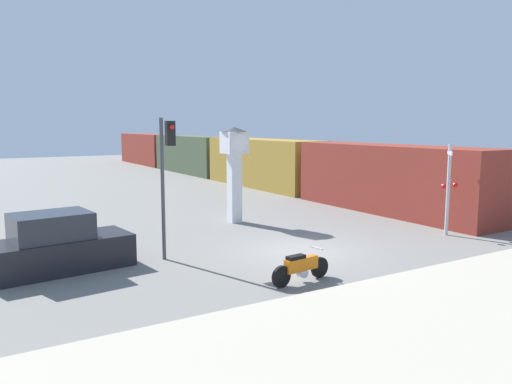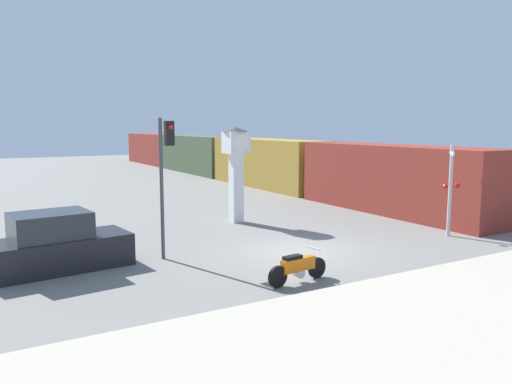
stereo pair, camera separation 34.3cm
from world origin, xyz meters
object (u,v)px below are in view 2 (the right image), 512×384
freight_train (229,158)px  parked_car (56,246)px  clock_tower (236,159)px  motorcycle (298,267)px  traffic_light (165,163)px  railroad_crossing_signal (451,186)px

freight_train → parked_car: size_ratio=11.21×
clock_tower → freight_train: 18.83m
freight_train → parked_car: bearing=-128.2°
motorcycle → freight_train: 27.88m
motorcycle → freight_train: freight_train is taller
motorcycle → traffic_light: traffic_light is taller
traffic_light → parked_car: bearing=173.0°
motorcycle → freight_train: (10.83, 25.66, 1.26)m
clock_tower → railroad_crossing_signal: 9.12m
freight_train → railroad_crossing_signal: size_ratio=13.43×
freight_train → parked_car: 26.65m
freight_train → motorcycle: bearing=-112.9°
clock_tower → parked_car: size_ratio=0.99×
parked_car → clock_tower: bearing=19.1°
parked_car → motorcycle: bearing=-46.6°
freight_train → railroad_crossing_signal: (-2.17, -23.73, 0.30)m
motorcycle → railroad_crossing_signal: 9.00m
motorcycle → clock_tower: (2.65, 8.74, 2.43)m
clock_tower → freight_train: size_ratio=0.09×
traffic_light → parked_car: traffic_light is taller
clock_tower → freight_train: (8.18, 16.92, -1.17)m
motorcycle → clock_tower: size_ratio=0.48×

